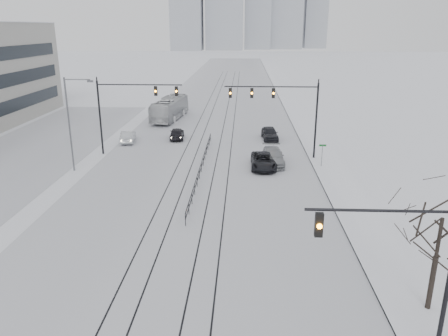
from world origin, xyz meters
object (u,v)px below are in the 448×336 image
sedan_nb_front (263,161)px  box_truck (170,109)px  bare_tree (441,228)px  traffic_mast_near (412,258)px  sedan_nb_right (273,157)px  sedan_sb_outer (128,137)px  sedan_nb_far (270,133)px  sedan_sb_inner (177,133)px

sedan_nb_front → box_truck: box_truck is taller
bare_tree → traffic_mast_near: bearing=-128.8°
sedan_nb_right → box_truck: size_ratio=0.46×
sedan_nb_front → sedan_nb_right: 1.69m
sedan_nb_front → sedan_nb_right: bearing=53.4°
bare_tree → box_truck: bearing=113.8°
sedan_sb_outer → sedan_nb_right: size_ratio=0.79×
traffic_mast_near → box_truck: traffic_mast_near is taller
sedan_nb_right → sedan_nb_far: bearing=87.7°
bare_tree → sedan_sb_outer: bare_tree is taller
sedan_sb_inner → sedan_sb_outer: sedan_sb_inner is taller
sedan_nb_far → box_truck: bearing=136.3°
bare_tree → sedan_nb_front: (-7.18, 22.63, -3.76)m
sedan_nb_far → box_truck: box_truck is taller
bare_tree → box_truck: (-20.31, 45.98, -2.85)m
sedan_nb_right → bare_tree: bearing=-76.4°
box_truck → sedan_sb_inner: bearing=110.2°
sedan_sb_inner → sedan_nb_far: (11.57, 0.35, 0.06)m
sedan_sb_outer → sedan_nb_front: size_ratio=0.80×
sedan_nb_front → box_truck: size_ratio=0.45×
traffic_mast_near → sedan_sb_inner: (-15.09, 36.96, -3.85)m
sedan_sb_inner → sedan_nb_right: size_ratio=0.78×
bare_tree → sedan_sb_inner: bare_tree is taller
traffic_mast_near → sedan_sb_inner: size_ratio=1.67×
traffic_mast_near → sedan_nb_right: (-3.77, 27.00, -3.78)m
sedan_nb_right → sedan_nb_far: size_ratio=1.19×
traffic_mast_near → sedan_nb_right: 27.52m
sedan_sb_outer → bare_tree: bearing=117.8°
bare_tree → sedan_nb_right: 25.05m
sedan_nb_front → traffic_mast_near: bearing=-79.6°
traffic_mast_near → sedan_nb_front: size_ratio=1.33×
sedan_sb_outer → traffic_mast_near: bearing=112.5°
bare_tree → sedan_sb_inner: size_ratio=1.45×
sedan_sb_outer → box_truck: box_truck is taller
traffic_mast_near → sedan_sb_outer: 41.02m
bare_tree → sedan_nb_right: (-6.18, 23.99, -3.71)m
sedan_nb_far → bare_tree: bearing=-84.8°
sedan_sb_outer → sedan_nb_front: sedan_nb_front is taller
sedan_sb_inner → sedan_nb_far: 11.58m
traffic_mast_near → sedan_sb_outer: (-20.79, 35.16, -3.86)m
traffic_mast_near → sedan_nb_far: bearing=95.4°
sedan_nb_right → box_truck: box_truck is taller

